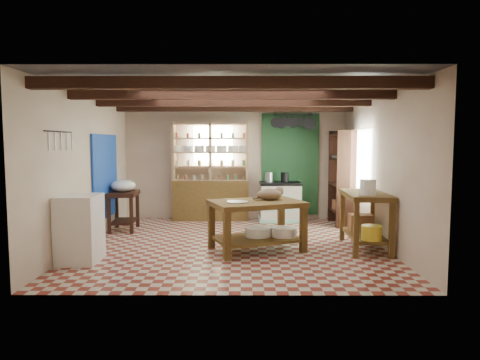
{
  "coord_description": "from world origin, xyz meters",
  "views": [
    {
      "loc": [
        0.15,
        -7.26,
        1.74
      ],
      "look_at": [
        0.12,
        0.3,
        1.08
      ],
      "focal_mm": 32.0,
      "sensor_mm": 36.0,
      "label": 1
    }
  ],
  "objects_px": {
    "stove": "(280,202)",
    "prep_table": "(124,211)",
    "cat": "(269,194)",
    "right_counter": "(365,221)",
    "white_cabinet": "(80,229)",
    "work_table": "(256,226)"
  },
  "relations": [
    {
      "from": "work_table",
      "to": "prep_table",
      "type": "height_order",
      "value": "work_table"
    },
    {
      "from": "work_table",
      "to": "cat",
      "type": "relative_size",
      "value": 3.49
    },
    {
      "from": "stove",
      "to": "white_cabinet",
      "type": "distance_m",
      "value": 4.58
    },
    {
      "from": "work_table",
      "to": "white_cabinet",
      "type": "xyz_separation_m",
      "value": [
        -2.61,
        -0.68,
        0.09
      ]
    },
    {
      "from": "work_table",
      "to": "stove",
      "type": "xyz_separation_m",
      "value": [
        0.61,
        2.58,
        0.04
      ]
    },
    {
      "from": "stove",
      "to": "cat",
      "type": "height_order",
      "value": "cat"
    },
    {
      "from": "prep_table",
      "to": "right_counter",
      "type": "distance_m",
      "value": 4.62
    },
    {
      "from": "white_cabinet",
      "to": "right_counter",
      "type": "relative_size",
      "value": 0.76
    },
    {
      "from": "work_table",
      "to": "white_cabinet",
      "type": "bearing_deg",
      "value": 173.85
    },
    {
      "from": "prep_table",
      "to": "cat",
      "type": "relative_size",
      "value": 1.91
    },
    {
      "from": "stove",
      "to": "right_counter",
      "type": "height_order",
      "value": "right_counter"
    },
    {
      "from": "work_table",
      "to": "prep_table",
      "type": "relative_size",
      "value": 1.83
    },
    {
      "from": "stove",
      "to": "prep_table",
      "type": "relative_size",
      "value": 1.15
    },
    {
      "from": "right_counter",
      "to": "stove",
      "type": "bearing_deg",
      "value": 118.9
    },
    {
      "from": "stove",
      "to": "prep_table",
      "type": "xyz_separation_m",
      "value": [
        -3.2,
        -1.01,
        -0.05
      ]
    },
    {
      "from": "stove",
      "to": "cat",
      "type": "bearing_deg",
      "value": -100.15
    },
    {
      "from": "work_table",
      "to": "cat",
      "type": "height_order",
      "value": "cat"
    },
    {
      "from": "white_cabinet",
      "to": "cat",
      "type": "distance_m",
      "value": 2.97
    },
    {
      "from": "white_cabinet",
      "to": "cat",
      "type": "relative_size",
      "value": 2.41
    },
    {
      "from": "prep_table",
      "to": "white_cabinet",
      "type": "height_order",
      "value": "white_cabinet"
    },
    {
      "from": "prep_table",
      "to": "white_cabinet",
      "type": "relative_size",
      "value": 0.79
    },
    {
      "from": "prep_table",
      "to": "cat",
      "type": "bearing_deg",
      "value": -30.92
    }
  ]
}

